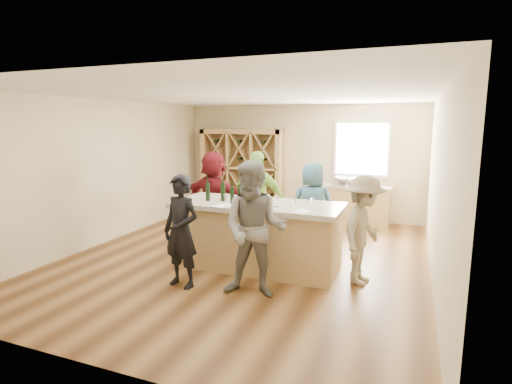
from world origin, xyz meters
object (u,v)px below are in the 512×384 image
(sink, at_px, (346,181))
(wine_bottle_a, at_px, (208,192))
(wine_bottle_c, at_px, (223,192))
(person_far_mid, at_px, (258,199))
(wine_bottle_d, at_px, (232,195))
(person_near_left, at_px, (181,231))
(person_near_right, at_px, (255,230))
(person_far_right, at_px, (312,207))
(person_server, at_px, (363,230))
(person_far_left, at_px, (214,196))
(wine_rack, at_px, (242,172))
(wine_bottle_e, at_px, (241,194))
(tasting_counter_base, at_px, (257,238))

(sink, bearing_deg, wine_bottle_a, -114.34)
(wine_bottle_c, relative_size, person_far_mid, 0.17)
(wine_bottle_d, bearing_deg, person_near_left, -113.48)
(person_near_right, height_order, person_far_right, person_near_right)
(person_server, bearing_deg, wine_bottle_a, 103.44)
(person_near_right, bearing_deg, person_far_right, 74.74)
(sink, height_order, person_far_right, person_far_right)
(wine_bottle_c, distance_m, person_far_left, 1.54)
(wine_rack, relative_size, wine_bottle_d, 8.32)
(wine_bottle_e, bearing_deg, person_far_right, 57.86)
(wine_bottle_e, height_order, person_near_left, person_near_left)
(wine_bottle_c, xyz_separation_m, person_far_left, (-0.82, 1.27, -0.33))
(wine_rack, bearing_deg, wine_bottle_d, -68.73)
(person_near_left, bearing_deg, person_far_right, 69.77)
(sink, distance_m, wine_bottle_e, 3.88)
(wine_rack, bearing_deg, person_far_left, -79.57)
(wine_bottle_d, xyz_separation_m, person_far_right, (0.97, 1.40, -0.38))
(wine_rack, distance_m, sink, 2.70)
(wine_bottle_e, bearing_deg, tasting_counter_base, 36.35)
(wine_bottle_c, bearing_deg, person_near_right, -45.69)
(wine_bottle_e, relative_size, person_far_mid, 0.17)
(person_near_left, bearing_deg, wine_bottle_e, 71.94)
(wine_bottle_a, distance_m, wine_bottle_c, 0.25)
(wine_bottle_a, xyz_separation_m, wine_bottle_e, (0.60, -0.02, 0.01))
(wine_rack, bearing_deg, wine_bottle_e, -66.83)
(person_near_left, xyz_separation_m, person_far_right, (1.36, 2.29, 0.01))
(tasting_counter_base, distance_m, person_near_right, 1.17)
(person_near_left, xyz_separation_m, person_far_left, (-0.66, 2.31, 0.09))
(sink, distance_m, tasting_counter_base, 3.70)
(tasting_counter_base, height_order, person_server, person_server)
(wine_bottle_e, bearing_deg, wine_bottle_d, -157.13)
(wine_bottle_a, xyz_separation_m, wine_bottle_d, (0.47, -0.08, -0.01))
(tasting_counter_base, xyz_separation_m, person_server, (1.68, -0.06, 0.30))
(sink, xyz_separation_m, tasting_counter_base, (-0.86, -3.57, -0.51))
(sink, distance_m, person_far_right, 2.40)
(wine_bottle_a, bearing_deg, wine_bottle_c, 16.95)
(wine_bottle_e, relative_size, person_server, 0.19)
(person_server, distance_m, person_far_left, 3.32)
(wine_rack, xyz_separation_m, person_far_right, (2.47, -2.45, -0.27))
(person_near_left, relative_size, person_near_right, 0.88)
(person_near_left, relative_size, person_far_left, 0.90)
(tasting_counter_base, relative_size, person_far_right, 1.57)
(wine_bottle_c, xyz_separation_m, person_far_mid, (0.17, 1.15, -0.32))
(wine_rack, height_order, person_far_right, wine_rack)
(wine_bottle_c, bearing_deg, person_server, 0.02)
(sink, height_order, wine_bottle_d, wine_bottle_d)
(wine_bottle_d, relative_size, person_far_mid, 0.14)
(tasting_counter_base, height_order, wine_bottle_a, wine_bottle_a)
(person_server, bearing_deg, tasting_counter_base, 99.60)
(sink, xyz_separation_m, wine_bottle_e, (-1.08, -3.73, 0.22))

